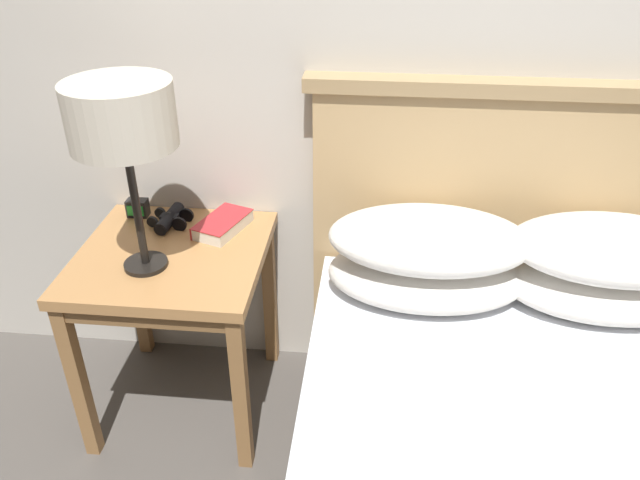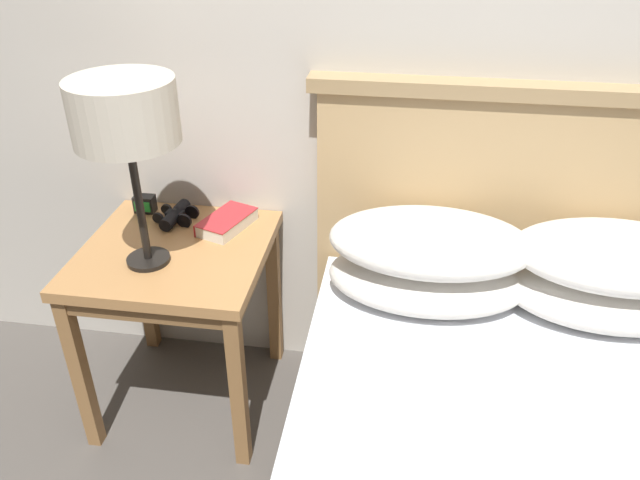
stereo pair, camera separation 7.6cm
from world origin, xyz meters
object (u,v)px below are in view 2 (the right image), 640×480
object	(u,v)px
book_on_nightstand	(226,222)
alarm_clock	(145,204)
nightstand	(177,270)
binoculars_pair	(176,215)
table_lamp	(124,115)

from	to	relation	value
book_on_nightstand	alarm_clock	size ratio (longest dim) A/B	3.32
nightstand	book_on_nightstand	xyz separation A→B (m)	(0.13, 0.15, 0.11)
book_on_nightstand	binoculars_pair	distance (m)	0.18
binoculars_pair	alarm_clock	size ratio (longest dim) A/B	2.32
table_lamp	alarm_clock	bearing A→B (deg)	113.62
nightstand	binoculars_pair	bearing A→B (deg)	107.27
binoculars_pair	book_on_nightstand	bearing A→B (deg)	-5.92
table_lamp	book_on_nightstand	size ratio (longest dim) A/B	2.41
binoculars_pair	alarm_clock	distance (m)	0.14
binoculars_pair	table_lamp	bearing A→B (deg)	-88.92
table_lamp	book_on_nightstand	bearing A→B (deg)	53.25
book_on_nightstand	alarm_clock	distance (m)	0.32
nightstand	alarm_clock	size ratio (longest dim) A/B	9.04
book_on_nightstand	binoculars_pair	bearing A→B (deg)	174.08
book_on_nightstand	alarm_clock	bearing A→B (deg)	167.90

